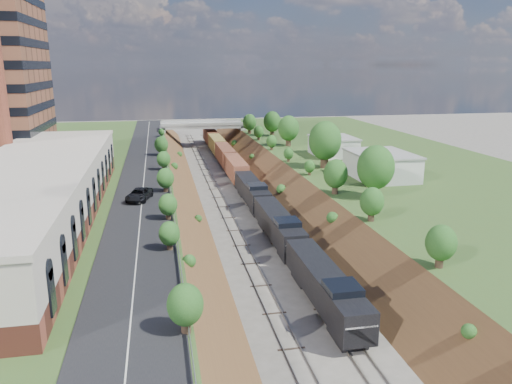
# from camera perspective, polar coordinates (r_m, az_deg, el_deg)

# --- Properties ---
(platform_left) EXTENTS (44.00, 180.00, 5.00)m
(platform_left) POSITION_cam_1_polar(r_m,az_deg,el_deg) (89.08, -23.88, -0.51)
(platform_left) COLOR #405B25
(platform_left) RESTS_ON ground
(platform_right) EXTENTS (44.00, 180.00, 5.00)m
(platform_right) POSITION_cam_1_polar(r_m,az_deg,el_deg) (98.14, 17.00, 1.38)
(platform_right) COLOR #405B25
(platform_right) RESTS_ON ground
(embankment_left) EXTENTS (10.00, 180.00, 10.00)m
(embankment_left) POSITION_cam_1_polar(r_m,az_deg,el_deg) (87.43, -9.54, -1.42)
(embankment_left) COLOR brown
(embankment_left) RESTS_ON ground
(embankment_right) EXTENTS (10.00, 180.00, 10.00)m
(embankment_right) POSITION_cam_1_polar(r_m,az_deg,el_deg) (90.60, 4.50, -0.70)
(embankment_right) COLOR brown
(embankment_right) RESTS_ON ground
(rail_left_track) EXTENTS (1.58, 180.00, 0.18)m
(rail_left_track) POSITION_cam_1_polar(r_m,az_deg,el_deg) (87.98, -4.07, -1.09)
(rail_left_track) COLOR gray
(rail_left_track) RESTS_ON ground
(rail_right_track) EXTENTS (1.58, 180.00, 0.18)m
(rail_right_track) POSITION_cam_1_polar(r_m,az_deg,el_deg) (88.74, -0.73, -0.92)
(rail_right_track) COLOR gray
(rail_right_track) RESTS_ON ground
(road) EXTENTS (8.00, 180.00, 0.10)m
(road) POSITION_cam_1_polar(r_m,az_deg,el_deg) (86.23, -12.66, 1.67)
(road) COLOR black
(road) RESTS_ON platform_left
(guardrail) EXTENTS (0.10, 171.00, 0.70)m
(guardrail) POSITION_cam_1_polar(r_m,az_deg,el_deg) (85.90, -9.95, 2.10)
(guardrail) COLOR #99999E
(guardrail) RESTS_ON platform_left
(commercial_building) EXTENTS (14.30, 62.30, 7.00)m
(commercial_building) POSITION_cam_1_polar(r_m,az_deg,el_deg) (65.74, -24.15, -0.07)
(commercial_building) COLOR brown
(commercial_building) RESTS_ON platform_left
(overpass) EXTENTS (24.50, 8.30, 7.40)m
(overpass) POSITION_cam_1_polar(r_m,az_deg,el_deg) (147.94, -6.14, 7.06)
(overpass) COLOR gray
(overpass) RESTS_ON ground
(white_building_near) EXTENTS (9.00, 12.00, 4.00)m
(white_building_near) POSITION_cam_1_polar(r_m,az_deg,el_deg) (86.02, 14.09, 2.88)
(white_building_near) COLOR silver
(white_building_near) RESTS_ON platform_right
(white_building_far) EXTENTS (8.00, 10.00, 3.60)m
(white_building_far) POSITION_cam_1_polar(r_m,az_deg,el_deg) (105.86, 8.82, 5.12)
(white_building_far) COLOR silver
(white_building_far) RESTS_ON platform_right
(tree_right_large) EXTENTS (5.25, 5.25, 7.61)m
(tree_right_large) POSITION_cam_1_polar(r_m,az_deg,el_deg) (72.19, 13.52, 2.71)
(tree_right_large) COLOR #473323
(tree_right_large) RESTS_ON platform_right
(tree_left_crest) EXTENTS (2.45, 2.45, 3.55)m
(tree_left_crest) POSITION_cam_1_polar(r_m,az_deg,el_deg) (47.16, -9.23, -6.20)
(tree_left_crest) COLOR #473323
(tree_left_crest) RESTS_ON platform_left
(freight_train) EXTENTS (3.08, 124.02, 4.60)m
(freight_train) POSITION_cam_1_polar(r_m,az_deg,el_deg) (101.47, -2.16, 2.47)
(freight_train) COLOR black
(freight_train) RESTS_ON ground
(suv) EXTENTS (4.13, 6.34, 1.62)m
(suv) POSITION_cam_1_polar(r_m,az_deg,el_deg) (71.33, -13.21, -0.27)
(suv) COLOR black
(suv) RESTS_ON road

